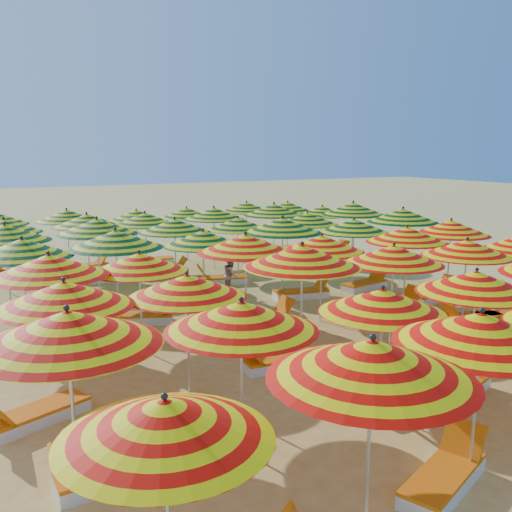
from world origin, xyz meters
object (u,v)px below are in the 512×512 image
object	(u,v)px
umbrella_15	(394,255)
umbrella_33	(238,224)
umbrella_26	(203,238)
umbrella_38	(145,219)
umbrella_27	(283,225)
umbrella_32	(175,226)
lounger_21	(164,273)
lounger_25	(86,267)
beachgoer_b	(231,275)
lounger_1	(445,477)
umbrella_14	(302,256)
lounger_7	(36,415)
lounger_16	(302,293)
umbrella_23	(451,228)
umbrella_2	(481,329)
umbrella_43	(67,216)
lounger_12	(263,321)
umbrella_1	(372,360)
umbrella_36	(4,226)
umbrella_0	(165,419)
umbrella_13	(187,286)
umbrella_39	(214,213)
umbrella_6	(68,328)
umbrella_25	(116,239)
lounger_28	(277,249)
umbrella_41	(322,211)
umbrella_18	(49,266)
umbrella_34	(307,219)
umbrella_37	(87,220)
lounger_19	(362,264)
lounger_27	(232,251)
umbrella_7	(241,316)
umbrella_8	(382,301)
lounger_15	(143,317)
lounger_6	(457,390)
lounger_23	(332,254)
umbrella_46	(246,207)
umbrella_45	(187,213)
lounger_9	(469,319)
lounger_22	(285,261)
umbrella_40	(274,210)
umbrella_30	(5,233)
umbrella_28	(354,226)
umbrella_16	(467,248)
lounger_5	(401,399)
umbrella_35	(353,209)
lounger_8	(280,361)
umbrella_20	(246,244)
lounger_13	(396,308)
umbrella_19	(139,262)
lounger_18	(222,279)
umbrella_29	(403,216)

from	to	relation	value
umbrella_15	umbrella_33	size ratio (longest dim) A/B	1.11
umbrella_26	umbrella_38	distance (m)	5.01
umbrella_27	umbrella_32	bearing A→B (deg)	136.69
lounger_21	lounger_25	size ratio (longest dim) A/B	0.99
beachgoer_b	lounger_1	bearing A→B (deg)	-161.19
umbrella_14	beachgoer_b	world-z (taller)	umbrella_14
lounger_7	lounger_16	xyz separation A→B (m)	(8.50, 4.85, 0.00)
umbrella_23	umbrella_2	bearing A→B (deg)	-134.77
umbrella_43	beachgoer_b	xyz separation A→B (m)	(3.87, -6.00, -1.51)
umbrella_14	lounger_12	size ratio (longest dim) A/B	1.75
umbrella_1	umbrella_36	size ratio (longest dim) A/B	1.23
umbrella_36	lounger_12	bearing A→B (deg)	-51.63
umbrella_0	umbrella_13	bearing A→B (deg)	66.12
umbrella_33	umbrella_39	xyz separation A→B (m)	(0.18, 2.42, 0.10)
umbrella_6	umbrella_25	size ratio (longest dim) A/B	1.05
umbrella_33	lounger_28	world-z (taller)	umbrella_33
umbrella_41	umbrella_18	bearing A→B (deg)	-147.86
umbrella_34	umbrella_37	distance (m)	7.73
lounger_19	lounger_27	bearing A→B (deg)	-74.42
umbrella_7	umbrella_8	xyz separation A→B (m)	(2.70, 0.01, -0.12)
lounger_21	lounger_27	bearing A→B (deg)	40.64
umbrella_18	lounger_15	world-z (taller)	umbrella_18
lounger_6	lounger_21	size ratio (longest dim) A/B	1.02
umbrella_38	lounger_27	bearing A→B (deg)	28.97
umbrella_38	lounger_23	size ratio (longest dim) A/B	1.37
umbrella_39	lounger_19	distance (m)	6.12
umbrella_14	lounger_1	world-z (taller)	umbrella_14
umbrella_8	umbrella_46	bearing A→B (deg)	71.17
umbrella_45	lounger_1	world-z (taller)	umbrella_45
umbrella_0	lounger_9	bearing A→B (deg)	26.96
lounger_22	umbrella_14	bearing A→B (deg)	61.22
umbrella_6	umbrella_41	xyz separation A→B (m)	(12.47, 12.18, -0.26)
umbrella_8	umbrella_40	xyz separation A→B (m)	(4.86, 12.08, 0.20)
umbrella_30	umbrella_18	bearing A→B (deg)	-85.29
umbrella_25	umbrella_8	bearing A→B (deg)	-70.02
umbrella_14	umbrella_28	distance (m)	6.62
umbrella_37	umbrella_38	bearing A→B (deg)	-4.70
umbrella_16	lounger_27	xyz separation A→B (m)	(-0.62, 12.27, -1.97)
umbrella_2	lounger_9	distance (m)	7.93
umbrella_0	umbrella_38	size ratio (longest dim) A/B	1.15
umbrella_6	lounger_5	xyz separation A→B (m)	(5.64, -0.17, -2.15)
umbrella_0	umbrella_35	xyz separation A→B (m)	(11.89, 12.41, 0.32)
umbrella_36	lounger_8	world-z (taller)	umbrella_36
umbrella_20	umbrella_28	world-z (taller)	umbrella_20
lounger_13	lounger_28	size ratio (longest dim) A/B	1.02
umbrella_19	lounger_16	bearing A→B (deg)	21.04
umbrella_33	umbrella_0	bearing A→B (deg)	-119.35
umbrella_28	lounger_18	distance (m)	4.89
umbrella_33	lounger_7	distance (m)	11.01
umbrella_23	umbrella_29	distance (m)	2.42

